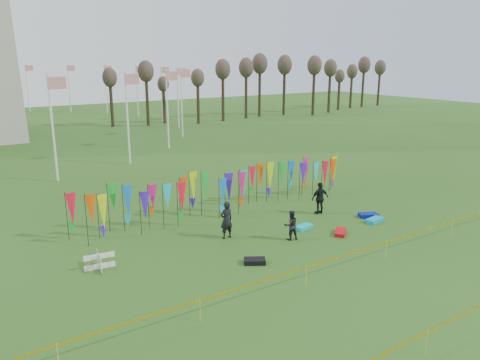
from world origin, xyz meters
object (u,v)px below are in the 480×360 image
person_left (226,220)px  kite_bag_turquoise (304,227)px  box_kite (100,261)px  person_mid (291,225)px  kite_bag_blue (368,215)px  kite_bag_red (340,232)px  kite_bag_teal (375,220)px  person_right (320,198)px  kite_bag_black (255,261)px

person_left → kite_bag_turquoise: person_left is taller
box_kite → kite_bag_turquoise: box_kite is taller
person_mid → kite_bag_blue: size_ratio=1.42×
person_left → kite_bag_red: 6.14m
box_kite → kite_bag_red: box_kite is taller
box_kite → kite_bag_teal: 15.23m
person_right → kite_bag_blue: size_ratio=1.77×
box_kite → person_right: 13.40m
kite_bag_turquoise → kite_bag_blue: 4.52m
person_left → kite_bag_black: (-0.55, -3.36, -0.88)m
person_mid → kite_bag_teal: (5.71, -0.57, -0.67)m
kite_bag_teal → person_mid: bearing=174.3°
person_mid → person_left: bearing=-22.9°
person_left → person_mid: 3.33m
person_right → kite_bag_red: (-1.37, -3.13, -0.87)m
kite_bag_turquoise → kite_bag_blue: size_ratio=0.94×
person_right → kite_bag_turquoise: (-2.50, -1.46, -0.87)m
kite_bag_turquoise → box_kite: bearing=174.2°
box_kite → kite_bag_blue: box_kite is taller
kite_bag_turquoise → person_mid: bearing=-153.1°
kite_bag_blue → kite_bag_teal: kite_bag_blue is taller
box_kite → kite_bag_teal: box_kite is taller
kite_bag_blue → kite_bag_teal: size_ratio=0.96×
person_right → kite_bag_red: size_ratio=1.72×
kite_bag_turquoise → kite_bag_black: (-4.78, -2.17, 0.01)m
person_right → kite_bag_teal: bearing=129.0°
person_mid → kite_bag_red: 2.92m
person_mid → kite_bag_turquoise: person_mid is taller
person_left → kite_bag_teal: person_left is taller
kite_bag_black → kite_bag_teal: (8.92, 0.80, -0.00)m
box_kite → kite_bag_teal: bearing=-9.3°
kite_bag_red → person_left: bearing=151.9°
box_kite → person_right: (13.38, 0.36, 0.59)m
kite_bag_black → kite_bag_teal: bearing=5.1°
box_kite → kite_bag_turquoise: (10.88, -1.10, -0.28)m
person_mid → kite_bag_teal: person_mid is taller
box_kite → person_left: size_ratio=0.39×
kite_bag_blue → box_kite: bearing=173.7°
person_right → kite_bag_blue: 2.98m
person_mid → kite_bag_turquoise: (1.57, 0.80, -0.68)m
person_mid → kite_bag_blue: person_mid is taller
kite_bag_blue → kite_bag_black: size_ratio=1.13×
person_right → kite_bag_red: 3.53m
person_right → kite_bag_black: size_ratio=1.99×
kite_bag_red → kite_bag_teal: bearing=5.7°
person_left → kite_bag_teal: (8.37, -2.56, -0.88)m
kite_bag_black → box_kite: bearing=151.8°
person_left → kite_bag_red: bearing=150.9°
kite_bag_turquoise → person_right: bearing=30.3°
person_mid → kite_bag_teal: bearing=-171.8°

